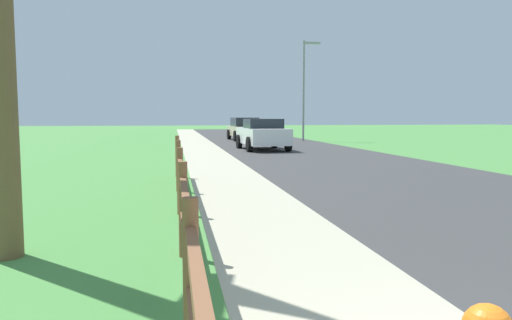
% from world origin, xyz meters
% --- Properties ---
extents(ground_plane, '(120.00, 120.00, 0.00)m').
position_xyz_m(ground_plane, '(0.00, 25.00, 0.00)').
color(ground_plane, '#4B8D41').
extents(road_asphalt, '(7.00, 66.00, 0.01)m').
position_xyz_m(road_asphalt, '(3.50, 27.00, 0.00)').
color(road_asphalt, '#3B3B3B').
rests_on(road_asphalt, ground).
extents(curb_concrete, '(6.00, 66.00, 0.01)m').
position_xyz_m(curb_concrete, '(-3.00, 27.00, 0.00)').
color(curb_concrete, '#B7B095').
rests_on(curb_concrete, ground).
extents(grass_verge, '(5.00, 66.00, 0.00)m').
position_xyz_m(grass_verge, '(-4.50, 27.00, 0.01)').
color(grass_verge, '#4B8D41').
rests_on(grass_verge, ground).
extents(rail_fence, '(0.11, 12.86, 1.15)m').
position_xyz_m(rail_fence, '(-2.33, 5.75, 0.67)').
color(rail_fence, brown).
rests_on(rail_fence, ground).
extents(parked_suv_white, '(2.27, 4.33, 1.54)m').
position_xyz_m(parked_suv_white, '(1.94, 22.40, 0.78)').
color(parked_suv_white, white).
rests_on(parked_suv_white, ground).
extents(parked_car_beige, '(2.17, 4.66, 1.57)m').
position_xyz_m(parked_car_beige, '(2.48, 32.06, 0.80)').
color(parked_car_beige, '#C6B793').
rests_on(parked_car_beige, ground).
extents(street_lamp, '(1.17, 0.20, 6.67)m').
position_xyz_m(street_lamp, '(6.31, 30.38, 3.94)').
color(street_lamp, gray).
rests_on(street_lamp, ground).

